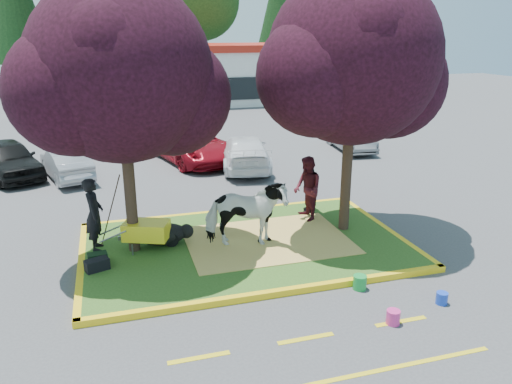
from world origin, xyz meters
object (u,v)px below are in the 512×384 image
object	(u,v)px
car_silver	(66,163)
wheelbarrow	(147,231)
car_black	(9,159)
calf	(163,234)
bucket_green	(360,282)
cow	(246,214)
bucket_blue	(442,298)
handler	(94,214)
bucket_pink	(393,317)

from	to	relation	value
car_silver	wheelbarrow	bearing A→B (deg)	90.48
car_black	car_silver	world-z (taller)	car_black
calf	bucket_green	size ratio (longest dim) A/B	3.92
cow	calf	world-z (taller)	cow
wheelbarrow	calf	bearing A→B (deg)	51.80
calf	bucket_blue	xyz separation A→B (m)	(5.25, -4.39, -0.29)
handler	bucket_green	world-z (taller)	handler
bucket_green	car_black	world-z (taller)	car_black
car_silver	car_black	bearing A→B (deg)	-37.59
cow	wheelbarrow	bearing A→B (deg)	90.69
cow	calf	xyz separation A→B (m)	(-2.04, 0.70, -0.60)
cow	handler	bearing A→B (deg)	88.32
calf	wheelbarrow	bearing A→B (deg)	-136.90
bucket_blue	handler	bearing A→B (deg)	146.45
bucket_green	bucket_blue	distance (m)	1.71
cow	bucket_blue	xyz separation A→B (m)	(3.21, -3.69, -0.89)
calf	bucket_blue	bearing A→B (deg)	-26.66
car_black	bucket_blue	bearing A→B (deg)	-75.31
handler	bucket_pink	world-z (taller)	handler
bucket_blue	bucket_pink	bearing A→B (deg)	-164.94
cow	car_silver	world-z (taller)	cow
cow	car_black	size ratio (longest dim) A/B	0.48
calf	handler	world-z (taller)	handler
wheelbarrow	car_silver	distance (m)	8.19
handler	calf	bearing A→B (deg)	-91.96
handler	wheelbarrow	distance (m)	1.36
bucket_pink	calf	bearing A→B (deg)	129.13
calf	bucket_pink	xyz separation A→B (m)	(3.87, -4.76, -0.28)
cow	bucket_green	size ratio (longest dim) A/B	6.43
wheelbarrow	bucket_blue	world-z (taller)	wheelbarrow
cow	handler	distance (m)	3.77
cow	bucket_pink	xyz separation A→B (m)	(1.84, -4.06, -0.88)
cow	handler	world-z (taller)	handler
bucket_green	car_black	distance (m)	14.71
wheelbarrow	car_black	world-z (taller)	car_black
cow	wheelbarrow	size ratio (longest dim) A/B	1.06
calf	cow	bearing A→B (deg)	-5.77
handler	cow	bearing A→B (deg)	-99.43
bucket_green	car_silver	distance (m)	12.84
calf	bucket_green	bearing A→B (deg)	-27.32
handler	bucket_pink	distance (m)	7.45
wheelbarrow	bucket_green	bearing A→B (deg)	-13.91
wheelbarrow	bucket_green	size ratio (longest dim) A/B	6.10
handler	bucket_green	xyz separation A→B (m)	(5.53, -3.51, -0.92)
wheelbarrow	car_silver	bearing A→B (deg)	128.87
calf	car_silver	world-z (taller)	car_silver
wheelbarrow	bucket_blue	size ratio (longest dim) A/B	7.56
cow	bucket_pink	bearing A→B (deg)	-143.97
bucket_blue	car_black	distance (m)	16.36
bucket_blue	car_silver	size ratio (longest dim) A/B	0.07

